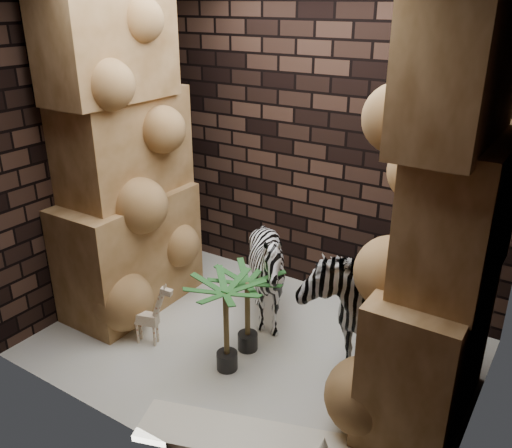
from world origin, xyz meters
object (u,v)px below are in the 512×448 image
Objects in this scene: zebra_right at (355,281)px; palm_back at (226,326)px; surfboard at (246,439)px; giraffe_toy at (146,312)px; zebra_left at (268,278)px; palm_front at (247,312)px.

zebra_right reaches higher than palm_back.
zebra_right reaches higher than surfboard.
zebra_left is at bearing 31.24° from giraffe_toy.
palm_back is at bearing -10.46° from giraffe_toy.
zebra_left is 1.50m from surfboard.
surfboard is (0.56, -0.57, -0.37)m from palm_back.
zebra_right is 0.93× the size of surfboard.
zebra_left is 1.44× the size of palm_front.
zebra_left is at bearing 97.27° from surfboard.
palm_front is (-0.76, -0.40, -0.33)m from zebra_right.
zebra_right is 0.84m from zebra_left.
palm_front is 0.31m from palm_back.
palm_front is (0.78, 0.39, 0.06)m from giraffe_toy.
palm_front is at bearing 10.14° from giraffe_toy.
zebra_right is 1.74× the size of palm_back.
surfboard is (-0.19, -1.27, -0.67)m from zebra_right.
zebra_left is (-0.81, 0.01, -0.22)m from zebra_right.
zebra_right is at bearing 63.01° from surfboard.
giraffe_toy is 0.79m from palm_back.
surfboard is at bearing -58.55° from zebra_left.
giraffe_toy is at bearing -153.19° from palm_front.
palm_back is 0.88m from surfboard.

